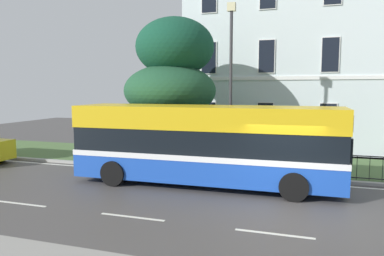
% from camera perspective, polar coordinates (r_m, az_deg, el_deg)
% --- Properties ---
extents(ground_plane, '(60.00, 56.00, 0.18)m').
position_cam_1_polar(ground_plane, '(12.48, 13.87, -11.22)').
color(ground_plane, '#474343').
extents(georgian_townhouse, '(16.74, 9.10, 12.97)m').
position_cam_1_polar(georgian_townhouse, '(25.32, 20.35, 12.50)').
color(georgian_townhouse, silver).
rests_on(georgian_townhouse, ground_plane).
extents(iron_verge_railing, '(17.25, 0.04, 0.97)m').
position_cam_1_polar(iron_verge_railing, '(15.67, 20.99, -5.48)').
color(iron_verge_railing, black).
rests_on(iron_verge_railing, ground_plane).
extents(evergreen_tree, '(5.60, 5.60, 7.01)m').
position_cam_1_polar(evergreen_tree, '(18.15, -3.52, 4.65)').
color(evergreen_tree, '#423328').
rests_on(evergreen_tree, ground_plane).
extents(single_decker_bus, '(10.10, 2.73, 3.02)m').
position_cam_1_polar(single_decker_bus, '(13.89, 2.13, -2.45)').
color(single_decker_bus, blue).
rests_on(single_decker_bus, ground_plane).
extents(street_lamp_post, '(0.36, 0.24, 7.29)m').
position_cam_1_polar(street_lamp_post, '(16.59, 6.07, 8.17)').
color(street_lamp_post, '#333338').
rests_on(street_lamp_post, ground_plane).
extents(litter_bin, '(0.49, 0.49, 1.20)m').
position_cam_1_polar(litter_bin, '(16.57, 14.95, -4.32)').
color(litter_bin, '#4C4742').
rests_on(litter_bin, ground_plane).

